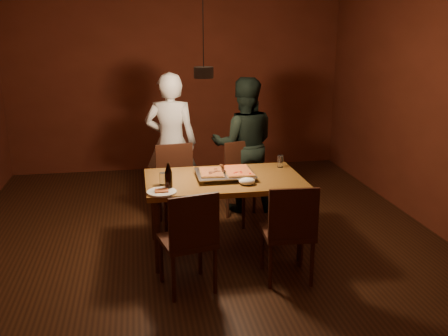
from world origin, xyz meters
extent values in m
plane|color=#361C0E|center=(0.00, 0.00, 0.00)|extent=(6.00, 6.00, 0.00)
plane|color=maroon|center=(0.00, 3.00, 1.40)|extent=(5.00, 0.00, 5.00)
plane|color=maroon|center=(0.00, -3.00, 1.40)|extent=(5.00, 0.00, 5.00)
plane|color=maroon|center=(2.50, 0.00, 1.40)|extent=(0.00, 6.00, 6.00)
cube|color=brown|center=(0.18, -0.06, 0.72)|extent=(1.50, 0.90, 0.05)
cylinder|color=#38190F|center=(-0.49, -0.43, 0.35)|extent=(0.06, 0.06, 0.70)
cylinder|color=#38190F|center=(0.85, -0.43, 0.35)|extent=(0.06, 0.06, 0.70)
cylinder|color=#38190F|center=(-0.49, 0.31, 0.35)|extent=(0.06, 0.06, 0.70)
cylinder|color=#38190F|center=(0.85, 0.31, 0.35)|extent=(0.06, 0.06, 0.70)
cube|color=#38190F|center=(-0.21, 0.64, 0.43)|extent=(0.47, 0.47, 0.04)
cube|color=#38190F|center=(-0.23, 0.82, 0.67)|extent=(0.42, 0.08, 0.45)
cube|color=#38190F|center=(0.59, 0.65, 0.43)|extent=(0.53, 0.53, 0.04)
cube|color=#38190F|center=(0.53, 0.83, 0.67)|extent=(0.41, 0.16, 0.45)
cube|color=#38190F|center=(-0.26, -0.74, 0.43)|extent=(0.50, 0.50, 0.04)
cube|color=#38190F|center=(-0.21, -0.93, 0.67)|extent=(0.42, 0.12, 0.45)
cube|color=#38190F|center=(0.62, -0.72, 0.43)|extent=(0.44, 0.44, 0.04)
cube|color=#38190F|center=(0.61, -0.91, 0.67)|extent=(0.42, 0.05, 0.45)
cube|color=silver|center=(0.19, -0.04, 0.77)|extent=(0.59, 0.50, 0.05)
cube|color=maroon|center=(0.06, -0.03, 0.81)|extent=(0.24, 0.35, 0.02)
cube|color=gold|center=(0.32, -0.03, 0.81)|extent=(0.26, 0.41, 0.02)
cylinder|color=black|center=(-0.37, -0.31, 0.83)|extent=(0.06, 0.06, 0.16)
cone|color=black|center=(-0.37, -0.31, 0.95)|extent=(0.06, 0.06, 0.09)
cylinder|color=black|center=(-0.36, -0.30, 0.83)|extent=(0.06, 0.06, 0.15)
cone|color=black|center=(-0.36, -0.30, 0.95)|extent=(0.06, 0.06, 0.09)
cylinder|color=silver|center=(-0.41, -0.16, 0.81)|extent=(0.07, 0.07, 0.11)
cylinder|color=silver|center=(0.82, 0.21, 0.81)|extent=(0.06, 0.06, 0.12)
cylinder|color=white|center=(-0.44, -0.40, 0.76)|extent=(0.26, 0.26, 0.02)
cube|color=gold|center=(-0.44, -0.40, 0.77)|extent=(0.11, 0.09, 0.01)
ellipsoid|color=white|center=(0.35, -0.30, 0.78)|extent=(0.15, 0.12, 0.06)
imported|color=silver|center=(-0.24, 1.17, 0.83)|extent=(0.67, 0.51, 1.66)
imported|color=black|center=(0.61, 1.06, 0.80)|extent=(0.85, 0.70, 1.60)
cylinder|color=black|center=(0.00, 0.00, 1.75)|extent=(0.18, 0.18, 0.10)
cylinder|color=black|center=(0.00, 0.00, 2.30)|extent=(0.01, 0.01, 1.00)
camera|label=1|loc=(-0.62, -4.57, 2.17)|focal=40.00mm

